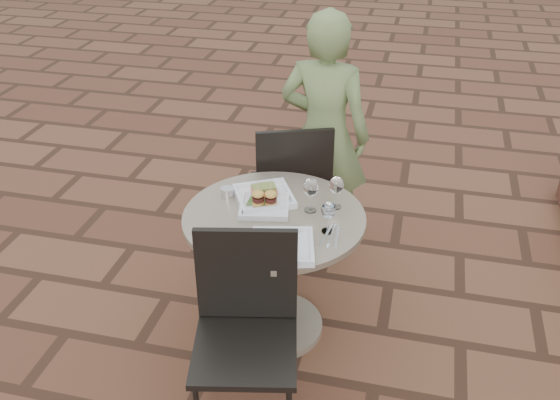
% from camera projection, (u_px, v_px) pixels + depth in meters
% --- Properties ---
extents(ground, '(60.00, 60.00, 0.00)m').
position_uv_depth(ground, '(307.00, 319.00, 3.48)').
color(ground, brown).
rests_on(ground, ground).
extents(cafe_table, '(0.90, 0.90, 0.73)m').
position_uv_depth(cafe_table, '(274.00, 256.00, 3.18)').
color(cafe_table, gray).
rests_on(cafe_table, ground).
extents(chair_far, '(0.57, 0.57, 0.93)m').
position_uv_depth(chair_far, '(292.00, 182.00, 3.71)').
color(chair_far, black).
rests_on(chair_far, ground).
extents(chair_near, '(0.52, 0.52, 0.93)m').
position_uv_depth(chair_near, '(246.00, 317.00, 2.68)').
color(chair_near, black).
rests_on(chair_near, ground).
extents(diner, '(0.60, 0.43, 1.53)m').
position_uv_depth(diner, '(324.00, 135.00, 3.76)').
color(diner, '#60733F').
rests_on(diner, ground).
extents(plate_salmon, '(0.38, 0.38, 0.08)m').
position_uv_depth(plate_salmon, '(264.00, 195.00, 3.17)').
color(plate_salmon, white).
rests_on(plate_salmon, cafe_table).
extents(plate_sliders, '(0.28, 0.28, 0.16)m').
position_uv_depth(plate_sliders, '(265.00, 203.00, 3.09)').
color(plate_sliders, white).
rests_on(plate_sliders, cafe_table).
extents(plate_tuna, '(0.33, 0.33, 0.03)m').
position_uv_depth(plate_tuna, '(282.00, 246.00, 2.79)').
color(plate_tuna, white).
rests_on(plate_tuna, cafe_table).
extents(wine_glass_right, '(0.07, 0.07, 0.16)m').
position_uv_depth(wine_glass_right, '(328.00, 211.00, 2.87)').
color(wine_glass_right, white).
rests_on(wine_glass_right, cafe_table).
extents(wine_glass_mid, '(0.08, 0.08, 0.18)m').
position_uv_depth(wine_glass_mid, '(311.00, 188.00, 3.02)').
color(wine_glass_mid, white).
rests_on(wine_glass_mid, cafe_table).
extents(wine_glass_far, '(0.07, 0.07, 0.17)m').
position_uv_depth(wine_glass_far, '(336.00, 186.00, 3.06)').
color(wine_glass_far, white).
rests_on(wine_glass_far, cafe_table).
extents(steel_ramekin, '(0.09, 0.09, 0.05)m').
position_uv_depth(steel_ramekin, '(227.00, 192.00, 3.19)').
color(steel_ramekin, silver).
rests_on(steel_ramekin, cafe_table).
extents(cutlery_set, '(0.09, 0.20, 0.00)m').
position_uv_depth(cutlery_set, '(331.00, 236.00, 2.89)').
color(cutlery_set, silver).
rests_on(cutlery_set, cafe_table).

